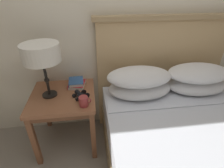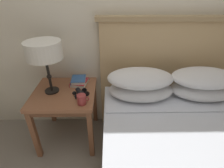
# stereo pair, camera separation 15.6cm
# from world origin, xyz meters

# --- Properties ---
(wall_back) EXTENTS (8.00, 0.06, 2.60)m
(wall_back) POSITION_xyz_m (0.00, 1.00, 1.30)
(wall_back) COLOR beige
(wall_back) RESTS_ON ground_plane
(nightstand) EXTENTS (0.58, 0.58, 0.59)m
(nightstand) POSITION_xyz_m (-0.51, 0.70, 0.51)
(nightstand) COLOR brown
(nightstand) RESTS_ON ground_plane
(bed) EXTENTS (1.40, 2.03, 1.22)m
(bed) POSITION_xyz_m (0.50, 0.06, 0.32)
(bed) COLOR olive
(bed) RESTS_ON ground_plane
(table_lamp) EXTENTS (0.30, 0.30, 0.48)m
(table_lamp) POSITION_xyz_m (-0.62, 0.70, 0.98)
(table_lamp) COLOR black
(table_lamp) RESTS_ON nightstand
(book_on_nightstand) EXTENTS (0.18, 0.20, 0.03)m
(book_on_nightstand) POSITION_xyz_m (-0.38, 0.84, 0.60)
(book_on_nightstand) COLOR silver
(book_on_nightstand) RESTS_ON nightstand
(book_stacked_on_top) EXTENTS (0.15, 0.18, 0.03)m
(book_stacked_on_top) POSITION_xyz_m (-0.39, 0.84, 0.63)
(book_stacked_on_top) COLOR silver
(book_stacked_on_top) RESTS_ON book_on_nightstand
(binoculars_pair) EXTENTS (0.16, 0.16, 0.05)m
(binoculars_pair) POSITION_xyz_m (-0.34, 0.62, 0.61)
(binoculars_pair) COLOR black
(binoculars_pair) RESTS_ON nightstand
(coffee_mug) EXTENTS (0.10, 0.08, 0.08)m
(coffee_mug) POSITION_xyz_m (-0.31, 0.50, 0.63)
(coffee_mug) COLOR #993333
(coffee_mug) RESTS_ON nightstand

